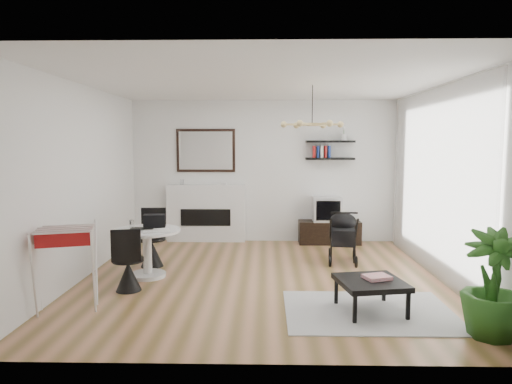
{
  "coord_description": "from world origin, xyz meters",
  "views": [
    {
      "loc": [
        0.05,
        -6.22,
        1.88
      ],
      "look_at": [
        -0.1,
        0.4,
        1.18
      ],
      "focal_mm": 32.0,
      "sensor_mm": 36.0,
      "label": 1
    }
  ],
  "objects_px": {
    "fireplace": "(206,206)",
    "drying_rack": "(66,267)",
    "stroller": "(343,239)",
    "coffee_table": "(371,283)",
    "tv_console": "(329,232)",
    "crt_tv": "(327,209)",
    "dining_table": "(147,246)",
    "potted_plant": "(493,284)"
  },
  "relations": [
    {
      "from": "fireplace",
      "to": "drying_rack",
      "type": "relative_size",
      "value": 2.25
    },
    {
      "from": "stroller",
      "to": "coffee_table",
      "type": "distance_m",
      "value": 2.19
    },
    {
      "from": "tv_console",
      "to": "coffee_table",
      "type": "xyz_separation_m",
      "value": [
        -0.03,
        -3.54,
        0.11
      ]
    },
    {
      "from": "crt_tv",
      "to": "stroller",
      "type": "relative_size",
      "value": 0.59
    },
    {
      "from": "drying_rack",
      "to": "stroller",
      "type": "distance_m",
      "value": 4.12
    },
    {
      "from": "fireplace",
      "to": "tv_console",
      "type": "bearing_deg",
      "value": -3.27
    },
    {
      "from": "tv_console",
      "to": "stroller",
      "type": "bearing_deg",
      "value": -88.91
    },
    {
      "from": "dining_table",
      "to": "tv_console",
      "type": "bearing_deg",
      "value": 37.97
    },
    {
      "from": "tv_console",
      "to": "fireplace",
      "type": "bearing_deg",
      "value": 176.73
    },
    {
      "from": "drying_rack",
      "to": "potted_plant",
      "type": "height_order",
      "value": "potted_plant"
    },
    {
      "from": "fireplace",
      "to": "drying_rack",
      "type": "distance_m",
      "value": 3.87
    },
    {
      "from": "crt_tv",
      "to": "tv_console",
      "type": "bearing_deg",
      "value": 3.36
    },
    {
      "from": "crt_tv",
      "to": "fireplace",
      "type": "bearing_deg",
      "value": 176.57
    },
    {
      "from": "fireplace",
      "to": "potted_plant",
      "type": "height_order",
      "value": "fireplace"
    },
    {
      "from": "tv_console",
      "to": "coffee_table",
      "type": "relative_size",
      "value": 1.43
    },
    {
      "from": "tv_console",
      "to": "crt_tv",
      "type": "xyz_separation_m",
      "value": [
        -0.06,
        -0.0,
        0.44
      ]
    },
    {
      "from": "tv_console",
      "to": "drying_rack",
      "type": "height_order",
      "value": "drying_rack"
    },
    {
      "from": "potted_plant",
      "to": "crt_tv",
      "type": "bearing_deg",
      "value": 104.21
    },
    {
      "from": "stroller",
      "to": "crt_tv",
      "type": "bearing_deg",
      "value": 101.02
    },
    {
      "from": "coffee_table",
      "to": "potted_plant",
      "type": "distance_m",
      "value": 1.23
    },
    {
      "from": "tv_console",
      "to": "coffee_table",
      "type": "height_order",
      "value": "tv_console"
    },
    {
      "from": "stroller",
      "to": "potted_plant",
      "type": "bearing_deg",
      "value": -63.43
    },
    {
      "from": "potted_plant",
      "to": "stroller",
      "type": "bearing_deg",
      "value": 109.02
    },
    {
      "from": "fireplace",
      "to": "stroller",
      "type": "relative_size",
      "value": 2.46
    },
    {
      "from": "fireplace",
      "to": "tv_console",
      "type": "xyz_separation_m",
      "value": [
        2.35,
        -0.13,
        -0.47
      ]
    },
    {
      "from": "tv_console",
      "to": "crt_tv",
      "type": "bearing_deg",
      "value": -176.64
    },
    {
      "from": "tv_console",
      "to": "stroller",
      "type": "xyz_separation_m",
      "value": [
        0.03,
        -1.35,
        0.16
      ]
    },
    {
      "from": "tv_console",
      "to": "dining_table",
      "type": "xyz_separation_m",
      "value": [
        -2.87,
        -2.24,
        0.23
      ]
    },
    {
      "from": "drying_rack",
      "to": "coffee_table",
      "type": "relative_size",
      "value": 1.19
    },
    {
      "from": "tv_console",
      "to": "stroller",
      "type": "distance_m",
      "value": 1.36
    },
    {
      "from": "fireplace",
      "to": "potted_plant",
      "type": "xyz_separation_m",
      "value": [
        3.35,
        -4.31,
        -0.16
      ]
    },
    {
      "from": "drying_rack",
      "to": "crt_tv",
      "type": "bearing_deg",
      "value": 29.49
    },
    {
      "from": "fireplace",
      "to": "stroller",
      "type": "height_order",
      "value": "fireplace"
    },
    {
      "from": "dining_table",
      "to": "drying_rack",
      "type": "distance_m",
      "value": 1.45
    },
    {
      "from": "dining_table",
      "to": "coffee_table",
      "type": "xyz_separation_m",
      "value": [
        2.84,
        -1.3,
        -0.12
      ]
    },
    {
      "from": "tv_console",
      "to": "stroller",
      "type": "height_order",
      "value": "stroller"
    },
    {
      "from": "drying_rack",
      "to": "dining_table",
      "type": "bearing_deg",
      "value": 50.21
    },
    {
      "from": "dining_table",
      "to": "drying_rack",
      "type": "xyz_separation_m",
      "value": [
        -0.56,
        -1.34,
        0.06
      ]
    },
    {
      "from": "tv_console",
      "to": "dining_table",
      "type": "distance_m",
      "value": 3.65
    },
    {
      "from": "tv_console",
      "to": "drying_rack",
      "type": "xyz_separation_m",
      "value": [
        -3.43,
        -3.58,
        0.29
      ]
    },
    {
      "from": "stroller",
      "to": "coffee_table",
      "type": "bearing_deg",
      "value": -83.88
    },
    {
      "from": "tv_console",
      "to": "drying_rack",
      "type": "relative_size",
      "value": 1.19
    }
  ]
}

